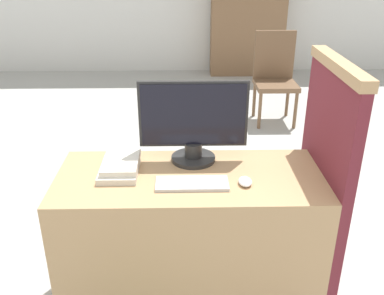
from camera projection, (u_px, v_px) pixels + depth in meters
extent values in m
cube|color=tan|center=(190.00, 240.00, 2.22)|extent=(1.29, 0.57, 0.76)
cube|color=maroon|center=(321.00, 193.00, 2.17)|extent=(0.05, 0.67, 1.26)
cube|color=tan|center=(340.00, 66.00, 1.90)|extent=(0.07, 0.67, 0.05)
cylinder|color=#282828|center=(193.00, 158.00, 2.21)|extent=(0.23, 0.23, 0.02)
cylinder|color=#282828|center=(193.00, 150.00, 2.19)|extent=(0.09, 0.09, 0.07)
cube|color=#282828|center=(193.00, 114.00, 2.11)|extent=(0.54, 0.01, 0.34)
cube|color=black|center=(193.00, 115.00, 2.11)|extent=(0.52, 0.02, 0.31)
cube|color=silver|center=(192.00, 184.00, 1.97)|extent=(0.34, 0.13, 0.02)
ellipsoid|color=white|center=(245.00, 181.00, 1.98)|extent=(0.06, 0.09, 0.03)
cube|color=silver|center=(120.00, 169.00, 2.08)|extent=(0.18, 0.27, 0.03)
cube|color=silver|center=(121.00, 162.00, 2.09)|extent=(0.17, 0.27, 0.03)
cylinder|color=brown|center=(260.00, 111.00, 4.53)|extent=(0.04, 0.04, 0.40)
cylinder|color=brown|center=(295.00, 111.00, 4.54)|extent=(0.04, 0.04, 0.40)
cylinder|color=brown|center=(254.00, 99.00, 4.87)|extent=(0.04, 0.04, 0.40)
cylinder|color=brown|center=(287.00, 99.00, 4.88)|extent=(0.04, 0.04, 0.40)
cube|color=brown|center=(276.00, 85.00, 4.61)|extent=(0.44, 0.44, 0.05)
cube|color=brown|center=(274.00, 55.00, 4.67)|extent=(0.44, 0.04, 0.52)
cube|color=#846042|center=(249.00, 4.00, 6.21)|extent=(1.09, 0.32, 2.08)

